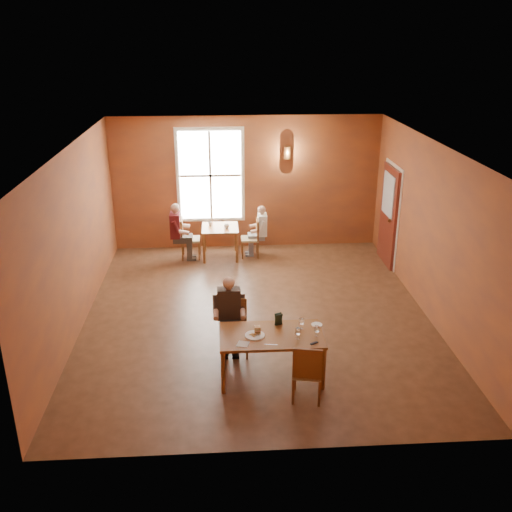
{
  "coord_description": "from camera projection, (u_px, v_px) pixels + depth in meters",
  "views": [
    {
      "loc": [
        -0.61,
        -8.99,
        4.73
      ],
      "look_at": [
        0.0,
        0.2,
        1.05
      ],
      "focal_mm": 40.0,
      "sensor_mm": 36.0,
      "label": 1
    }
  ],
  "objects": [
    {
      "name": "diner_main",
      "position": [
        235.0,
        321.0,
        8.68
      ],
      "size": [
        0.47,
        0.47,
        1.17
      ],
      "primitive_type": null,
      "rotation": [
        0.0,
        0.0,
        3.14
      ],
      "color": "black",
      "rests_on": "ground"
    },
    {
      "name": "chair_diner_white",
      "position": [
        250.0,
        238.0,
        12.59
      ],
      "size": [
        0.38,
        0.38,
        0.85
      ],
      "primitive_type": null,
      "rotation": [
        0.0,
        0.0,
        1.57
      ],
      "color": "brown",
      "rests_on": "ground"
    },
    {
      "name": "goblet_a",
      "position": [
        301.0,
        323.0,
        8.22
      ],
      "size": [
        0.08,
        0.08,
        0.18
      ],
      "primitive_type": null,
      "rotation": [
        0.0,
        0.0,
        -0.11
      ],
      "color": "silver",
      "rests_on": "main_table"
    },
    {
      "name": "menu_stand",
      "position": [
        279.0,
        319.0,
        8.33
      ],
      "size": [
        0.12,
        0.09,
        0.18
      ],
      "primitive_type": "cube",
      "rotation": [
        0.0,
        0.0,
        0.4
      ],
      "color": "black",
      "rests_on": "main_table"
    },
    {
      "name": "side_plate",
      "position": [
        317.0,
        325.0,
        8.35
      ],
      "size": [
        0.2,
        0.2,
        0.01
      ],
      "primitive_type": "cylinder",
      "rotation": [
        0.0,
        0.0,
        -0.28
      ],
      "color": "white",
      "rests_on": "main_table"
    },
    {
      "name": "wall_right",
      "position": [
        431.0,
        232.0,
        9.75
      ],
      "size": [
        0.04,
        7.0,
        3.0
      ],
      "primitive_type": "cube",
      "color": "brown",
      "rests_on": "ground"
    },
    {
      "name": "ceiling",
      "position": [
        257.0,
        146.0,
        9.01
      ],
      "size": [
        6.0,
        7.0,
        0.04
      ],
      "primitive_type": "cube",
      "color": "white",
      "rests_on": "wall_back"
    },
    {
      "name": "napkin",
      "position": [
        243.0,
        344.0,
        7.84
      ],
      "size": [
        0.2,
        0.2,
        0.01
      ],
      "primitive_type": "cube",
      "rotation": [
        0.0,
        0.0,
        -0.3
      ],
      "color": "silver",
      "rests_on": "main_table"
    },
    {
      "name": "goblet_c",
      "position": [
        298.0,
        333.0,
        7.95
      ],
      "size": [
        0.09,
        0.09,
        0.18
      ],
      "primitive_type": null,
      "rotation": [
        0.0,
        0.0,
        -0.26
      ],
      "color": "white",
      "rests_on": "main_table"
    },
    {
      "name": "diner_maroon",
      "position": [
        189.0,
        231.0,
        12.44
      ],
      "size": [
        0.49,
        0.49,
        1.23
      ],
      "primitive_type": null,
      "rotation": [
        0.0,
        0.0,
        -1.57
      ],
      "color": "maroon",
      "rests_on": "ground"
    },
    {
      "name": "door",
      "position": [
        388.0,
        216.0,
        12.05
      ],
      "size": [
        0.12,
        1.04,
        2.1
      ],
      "primitive_type": "cube",
      "color": "maroon",
      "rests_on": "ground"
    },
    {
      "name": "wall_sconce",
      "position": [
        287.0,
        153.0,
        12.51
      ],
      "size": [
        0.16,
        0.16,
        0.28
      ],
      "primitive_type": "cylinder",
      "color": "brown",
      "rests_on": "wall_back"
    },
    {
      "name": "plate_food",
      "position": [
        255.0,
        335.0,
        8.04
      ],
      "size": [
        0.36,
        0.36,
        0.04
      ],
      "primitive_type": "cylinder",
      "rotation": [
        0.0,
        0.0,
        0.31
      ],
      "color": "white",
      "rests_on": "main_table"
    },
    {
      "name": "chair_diner_maroon",
      "position": [
        191.0,
        238.0,
        12.5
      ],
      "size": [
        0.4,
        0.4,
        0.9
      ],
      "primitive_type": null,
      "rotation": [
        0.0,
        0.0,
        -1.57
      ],
      "color": "brown",
      "rests_on": "ground"
    },
    {
      "name": "second_table",
      "position": [
        220.0,
        242.0,
        12.58
      ],
      "size": [
        0.79,
        0.79,
        0.69
      ],
      "primitive_type": null,
      "color": "brown",
      "rests_on": "ground"
    },
    {
      "name": "cup_a",
      "position": [
        227.0,
        226.0,
        12.37
      ],
      "size": [
        0.13,
        0.13,
        0.09
      ],
      "primitive_type": "imported",
      "rotation": [
        0.0,
        0.0,
        0.2
      ],
      "color": "beige",
      "rests_on": "second_table"
    },
    {
      "name": "wall_left",
      "position": [
        75.0,
        240.0,
        9.38
      ],
      "size": [
        0.04,
        7.0,
        3.0
      ],
      "primitive_type": "cube",
      "color": "brown",
      "rests_on": "ground"
    },
    {
      "name": "knife",
      "position": [
        271.0,
        345.0,
        7.83
      ],
      "size": [
        0.18,
        0.04,
        0.0
      ],
      "primitive_type": "cube",
      "rotation": [
        0.0,
        0.0,
        -0.14
      ],
      "color": "silver",
      "rests_on": "main_table"
    },
    {
      "name": "sandwich",
      "position": [
        257.0,
        331.0,
        8.1
      ],
      "size": [
        0.08,
        0.08,
        0.1
      ],
      "primitive_type": "cube",
      "rotation": [
        0.0,
        0.0,
        0.06
      ],
      "color": "tan",
      "rests_on": "main_table"
    },
    {
      "name": "window",
      "position": [
        210.0,
        176.0,
        12.64
      ],
      "size": [
        1.36,
        0.1,
        1.96
      ],
      "primitive_type": "cube",
      "color": "white",
      "rests_on": "wall_back"
    },
    {
      "name": "wall_front",
      "position": [
        278.0,
        342.0,
        6.32
      ],
      "size": [
        6.0,
        0.04,
        3.0
      ],
      "primitive_type": "cube",
      "color": "brown",
      "rests_on": "ground"
    },
    {
      "name": "sunglasses",
      "position": [
        314.0,
        343.0,
        7.86
      ],
      "size": [
        0.12,
        0.09,
        0.01
      ],
      "primitive_type": "cube",
      "rotation": [
        0.0,
        0.0,
        0.49
      ],
      "color": "black",
      "rests_on": "main_table"
    },
    {
      "name": "cup_b",
      "position": [
        210.0,
        224.0,
        12.54
      ],
      "size": [
        0.11,
        0.11,
        0.08
      ],
      "primitive_type": "imported",
      "rotation": [
        0.0,
        0.0,
        0.22
      ],
      "color": "silver",
      "rests_on": "second_table"
    },
    {
      "name": "main_table",
      "position": [
        271.0,
        355.0,
        8.22
      ],
      "size": [
        1.48,
        0.83,
        0.69
      ],
      "primitive_type": null,
      "color": "brown",
      "rests_on": "ground"
    },
    {
      "name": "diner_white",
      "position": [
        251.0,
        233.0,
        12.55
      ],
      "size": [
        0.44,
        0.44,
        1.1
      ],
      "primitive_type": null,
      "rotation": [
        0.0,
        0.0,
        1.57
      ],
      "color": "white",
      "rests_on": "ground"
    },
    {
      "name": "wall_back",
      "position": [
        246.0,
        183.0,
        12.81
      ],
      "size": [
        6.0,
        0.04,
        3.0
      ],
      "primitive_type": "cube",
      "color": "brown",
      "rests_on": "ground"
    },
    {
      "name": "chair_diner_main",
      "position": [
        235.0,
        329.0,
        8.76
      ],
      "size": [
        0.38,
        0.38,
        0.87
      ],
      "primitive_type": null,
      "rotation": [
        0.0,
        0.0,
        3.14
      ],
      "color": "brown",
      "rests_on": "ground"
    },
    {
      "name": "ground",
      "position": [
        257.0,
        315.0,
        10.12
      ],
      "size": [
        6.0,
        7.0,
        0.01
      ],
      "primitive_type": "cube",
      "color": "brown",
      "rests_on": "ground"
    },
    {
      "name": "goblet_b",
      "position": [
        317.0,
        331.0,
        8.02
      ],
      "size": [
        0.09,
        0.09,
        0.17
      ],
      "primitive_type": null,
      "rotation": [
        0.0,
        0.0,
        -0.3
      ],
      "color": "white",
      "rests_on": "main_table"
    },
    {
      "name": "chair_empty",
      "position": [
        307.0,
        370.0,
        7.7
      ],
      "size": [
        0.46,
        0.46,
        0.87
      ],
      "primitive_type": null,
      "rotation": [
        0.0,
        0.0,
        -0.2
      ],
      "color": "#4E3219",
      "rests_on": "ground"
    }
  ]
}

